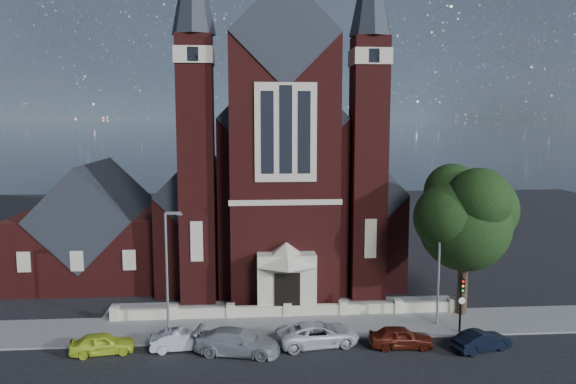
{
  "coord_description": "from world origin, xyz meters",
  "views": [
    {
      "loc": [
        -2.89,
        -31.71,
        13.95
      ],
      "look_at": [
        0.47,
        12.0,
        8.23
      ],
      "focal_mm": 35.0,
      "sensor_mm": 36.0,
      "label": 1
    }
  ],
  "objects_px": {
    "parish_hall": "(97,233)",
    "car_lime_van": "(102,343)",
    "traffic_signal": "(461,296)",
    "car_silver_a": "(181,340)",
    "church": "(275,178)",
    "street_tree": "(468,220)",
    "street_lamp_left": "(168,265)",
    "car_white_suv": "(318,334)",
    "car_silver_b": "(238,342)",
    "car_dark_red": "(401,337)",
    "street_lamp_right": "(440,260)",
    "car_navy": "(481,341)"
  },
  "relations": [
    {
      "from": "car_white_suv",
      "to": "car_dark_red",
      "type": "xyz_separation_m",
      "value": [
        5.02,
        -0.77,
        -0.05
      ]
    },
    {
      "from": "parish_hall",
      "to": "car_navy",
      "type": "xyz_separation_m",
      "value": [
        27.29,
        -18.2,
        -3.4
      ]
    },
    {
      "from": "car_silver_b",
      "to": "car_dark_red",
      "type": "height_order",
      "value": "car_silver_b"
    },
    {
      "from": "car_silver_a",
      "to": "car_dark_red",
      "type": "bearing_deg",
      "value": -99.89
    },
    {
      "from": "parish_hall",
      "to": "car_lime_van",
      "type": "bearing_deg",
      "value": -75.15
    },
    {
      "from": "car_silver_b",
      "to": "church",
      "type": "bearing_deg",
      "value": 4.64
    },
    {
      "from": "traffic_signal",
      "to": "car_silver_a",
      "type": "height_order",
      "value": "traffic_signal"
    },
    {
      "from": "street_tree",
      "to": "street_lamp_left",
      "type": "height_order",
      "value": "street_tree"
    },
    {
      "from": "street_tree",
      "to": "car_silver_a",
      "type": "distance_m",
      "value": 20.94
    },
    {
      "from": "street_lamp_left",
      "to": "traffic_signal",
      "type": "bearing_deg",
      "value": -4.76
    },
    {
      "from": "street_tree",
      "to": "car_lime_van",
      "type": "distance_m",
      "value": 25.35
    },
    {
      "from": "street_lamp_left",
      "to": "car_silver_b",
      "type": "relative_size",
      "value": 1.58
    },
    {
      "from": "car_dark_red",
      "to": "car_silver_b",
      "type": "bearing_deg",
      "value": 94.2
    },
    {
      "from": "street_tree",
      "to": "street_lamp_left",
      "type": "xyz_separation_m",
      "value": [
        -20.51,
        -1.71,
        -2.36
      ]
    },
    {
      "from": "car_white_suv",
      "to": "street_lamp_right",
      "type": "bearing_deg",
      "value": -81.78
    },
    {
      "from": "car_silver_a",
      "to": "car_silver_b",
      "type": "height_order",
      "value": "car_silver_b"
    },
    {
      "from": "street_lamp_left",
      "to": "car_lime_van",
      "type": "relative_size",
      "value": 2.16
    },
    {
      "from": "car_navy",
      "to": "street_lamp_right",
      "type": "bearing_deg",
      "value": -2.2
    },
    {
      "from": "car_lime_van",
      "to": "car_silver_a",
      "type": "relative_size",
      "value": 1.01
    },
    {
      "from": "street_lamp_right",
      "to": "car_white_suv",
      "type": "height_order",
      "value": "street_lamp_right"
    },
    {
      "from": "car_white_suv",
      "to": "street_lamp_left",
      "type": "bearing_deg",
      "value": 65.5
    },
    {
      "from": "church",
      "to": "car_lime_van",
      "type": "height_order",
      "value": "church"
    },
    {
      "from": "traffic_signal",
      "to": "car_silver_a",
      "type": "relative_size",
      "value": 1.07
    },
    {
      "from": "street_tree",
      "to": "church",
      "type": "bearing_deg",
      "value": 126.17
    },
    {
      "from": "traffic_signal",
      "to": "car_silver_b",
      "type": "bearing_deg",
      "value": -172.17
    },
    {
      "from": "traffic_signal",
      "to": "car_silver_a",
      "type": "distance_m",
      "value": 18.01
    },
    {
      "from": "car_navy",
      "to": "church",
      "type": "bearing_deg",
      "value": 7.8
    },
    {
      "from": "car_dark_red",
      "to": "traffic_signal",
      "type": "bearing_deg",
      "value": -64.46
    },
    {
      "from": "church",
      "to": "car_navy",
      "type": "height_order",
      "value": "church"
    },
    {
      "from": "street_lamp_left",
      "to": "street_tree",
      "type": "bearing_deg",
      "value": 4.76
    },
    {
      "from": "church",
      "to": "street_lamp_right",
      "type": "relative_size",
      "value": 4.31
    },
    {
      "from": "street_tree",
      "to": "street_lamp_right",
      "type": "height_order",
      "value": "street_tree"
    },
    {
      "from": "traffic_signal",
      "to": "car_silver_b",
      "type": "distance_m",
      "value": 14.69
    },
    {
      "from": "street_lamp_right",
      "to": "car_silver_a",
      "type": "bearing_deg",
      "value": -170.93
    },
    {
      "from": "church",
      "to": "parish_hall",
      "type": "distance_m",
      "value": 17.26
    },
    {
      "from": "street_lamp_right",
      "to": "car_navy",
      "type": "bearing_deg",
      "value": -73.99
    },
    {
      "from": "car_dark_red",
      "to": "parish_hall",
      "type": "bearing_deg",
      "value": 55.61
    },
    {
      "from": "car_silver_a",
      "to": "car_dark_red",
      "type": "distance_m",
      "value": 13.42
    },
    {
      "from": "church",
      "to": "car_silver_a",
      "type": "relative_size",
      "value": 9.38
    },
    {
      "from": "car_silver_b",
      "to": "car_dark_red",
      "type": "distance_m",
      "value": 9.98
    },
    {
      "from": "church",
      "to": "car_lime_van",
      "type": "xyz_separation_m",
      "value": [
        -11.51,
        -21.86,
        -7.55
      ]
    },
    {
      "from": "car_silver_b",
      "to": "car_dark_red",
      "type": "bearing_deg",
      "value": -75.75
    },
    {
      "from": "street_lamp_left",
      "to": "car_white_suv",
      "type": "height_order",
      "value": "street_lamp_left"
    },
    {
      "from": "parish_hall",
      "to": "street_lamp_left",
      "type": "height_order",
      "value": "parish_hall"
    },
    {
      "from": "church",
      "to": "street_tree",
      "type": "xyz_separation_m",
      "value": [
        12.6,
        -17.23,
        -1.23
      ]
    },
    {
      "from": "car_lime_van",
      "to": "car_white_suv",
      "type": "xyz_separation_m",
      "value": [
        13.03,
        0.29,
        0.08
      ]
    },
    {
      "from": "car_lime_van",
      "to": "car_silver_a",
      "type": "bearing_deg",
      "value": -96.46
    },
    {
      "from": "church",
      "to": "street_lamp_right",
      "type": "distance_m",
      "value": 21.76
    },
    {
      "from": "street_lamp_left",
      "to": "street_lamp_right",
      "type": "height_order",
      "value": "same"
    },
    {
      "from": "street_tree",
      "to": "car_navy",
      "type": "height_order",
      "value": "street_tree"
    }
  ]
}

